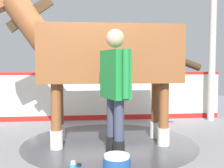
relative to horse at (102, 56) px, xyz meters
name	(u,v)px	position (x,y,z in m)	size (l,w,h in m)	color
ground_plane	(100,142)	(0.01, 0.08, -1.49)	(16.00, 16.00, 0.02)	gray
wet_patch	(110,142)	(0.11, -0.06, -1.48)	(2.94, 2.94, 0.00)	#42444C
barrier_wall	(101,98)	(0.98, 1.75, -0.95)	(5.31, 2.61, 1.15)	silver
roof_post_far	(212,56)	(3.19, 0.32, 0.05)	(0.16, 0.16, 3.06)	#B7B2A8
horse	(102,56)	(0.00, 0.00, 0.00)	(3.40, 1.94, 2.65)	brown
handler	(115,86)	(-0.36, -0.99, -0.44)	(0.29, 0.70, 1.78)	black
wash_bucket	(117,168)	(-0.64, -1.46, -1.32)	(0.32, 0.32, 0.31)	#1E478C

